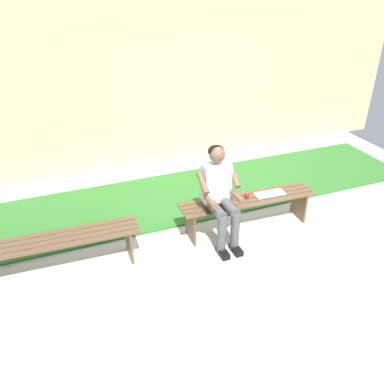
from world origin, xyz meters
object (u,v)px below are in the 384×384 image
at_px(book_open, 270,194).
at_px(bench_near, 248,205).
at_px(person_seated, 220,192).
at_px(apple, 247,195).
at_px(bench_far, 56,246).

bearing_deg(book_open, bench_near, -1.12).
xyz_separation_m(person_seated, book_open, (-0.78, -0.08, -0.23)).
relative_size(apple, book_open, 0.17).
relative_size(bench_near, person_seated, 1.48).
xyz_separation_m(bench_far, book_open, (-2.75, 0.02, 0.11)).
distance_m(bench_near, bench_far, 2.44).
bearing_deg(person_seated, apple, -164.80).
distance_m(bench_near, person_seated, 0.59).
relative_size(bench_near, apple, 26.24).
xyz_separation_m(bench_near, book_open, (-0.31, 0.02, 0.12)).
height_order(person_seated, book_open, person_seated).
bearing_deg(bench_far, bench_near, 180.00).
height_order(bench_near, person_seated, person_seated).
bearing_deg(person_seated, bench_far, -2.93).
xyz_separation_m(apple, book_open, (-0.32, 0.04, -0.03)).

